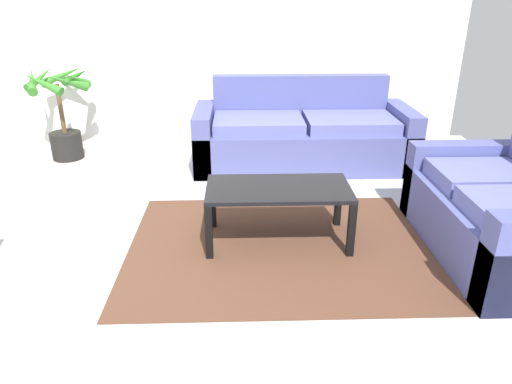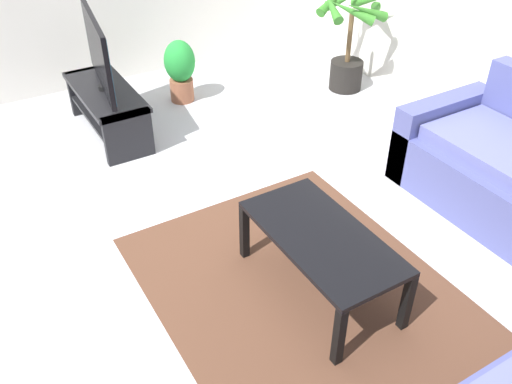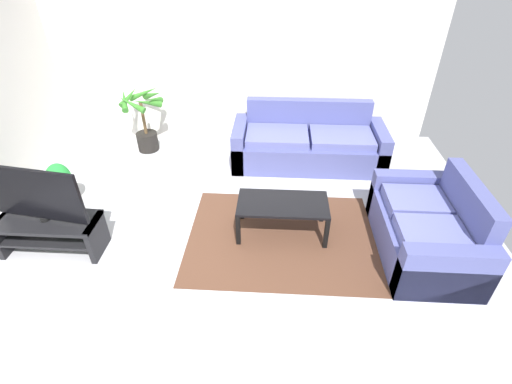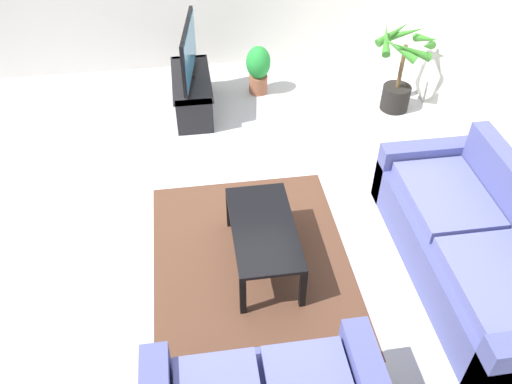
% 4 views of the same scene
% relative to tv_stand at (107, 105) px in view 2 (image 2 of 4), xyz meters
% --- Properties ---
extents(ground_plane, '(6.60, 6.60, 0.00)m').
position_rel_tv_stand_xyz_m(ground_plane, '(1.86, -0.13, -0.28)').
color(ground_plane, '#B2B2B7').
extents(tv_stand, '(1.10, 0.45, 0.43)m').
position_rel_tv_stand_xyz_m(tv_stand, '(0.00, 0.00, 0.00)').
color(tv_stand, black).
rests_on(tv_stand, ground).
extents(tv, '(1.06, 0.20, 0.64)m').
position_rel_tv_stand_xyz_m(tv, '(0.00, 0.00, 0.48)').
color(tv, black).
rests_on(tv, tv_stand).
extents(coffee_table, '(1.05, 0.53, 0.44)m').
position_rel_tv_stand_xyz_m(coffee_table, '(2.56, 0.46, 0.10)').
color(coffee_table, black).
rests_on(coffee_table, ground).
extents(area_rug, '(2.20, 1.70, 0.01)m').
position_rel_tv_stand_xyz_m(area_rug, '(2.56, 0.36, -0.28)').
color(area_rug, '#513323').
rests_on(area_rug, ground).
extents(potted_palm, '(0.71, 0.73, 1.02)m').
position_rel_tv_stand_xyz_m(potted_palm, '(0.34, 2.43, 0.22)').
color(potted_palm, black).
rests_on(potted_palm, ground).
extents(potted_plant_small, '(0.30, 0.30, 0.62)m').
position_rel_tv_stand_xyz_m(potted_plant_small, '(-0.28, 0.84, 0.06)').
color(potted_plant_small, brown).
rests_on(potted_plant_small, ground).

